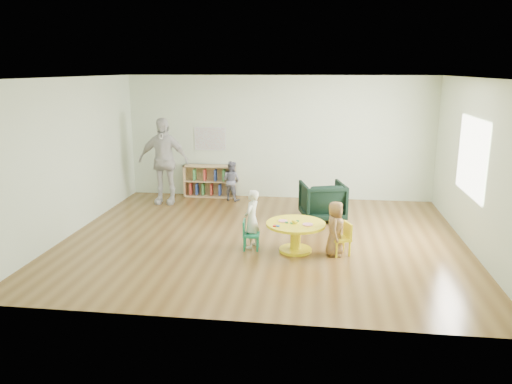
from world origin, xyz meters
TOP-DOWN VIEW (x-y plane):
  - room at (0.01, 0.00)m, footprint 7.10×7.00m
  - activity_table at (0.60, -0.54)m, footprint 0.98×0.98m
  - kid_chair_left at (-0.18, -0.55)m, footprint 0.29×0.29m
  - kid_chair_right at (1.36, -0.58)m, footprint 0.37×0.37m
  - bookshelf at (-1.61, 2.86)m, footprint 1.20×0.30m
  - alphabet_poster at (-1.60, 2.98)m, footprint 0.74×0.01m
  - armchair at (1.03, 1.32)m, footprint 0.99×1.01m
  - child_left at (-0.14, -0.45)m, footprint 0.33×0.41m
  - child_right at (1.24, -0.63)m, footprint 0.33×0.47m
  - toddler at (-1.04, 2.58)m, footprint 0.54×0.49m
  - adult_caretaker at (-2.48, 2.15)m, footprint 1.12×0.47m

SIDE VIEW (x-z plane):
  - kid_chair_left at x=-0.18m, z-range 0.02..0.53m
  - kid_chair_right at x=1.36m, z-range 0.02..0.55m
  - activity_table at x=0.60m, z-range 0.07..0.60m
  - bookshelf at x=-1.61m, z-range -0.01..0.74m
  - armchair at x=1.03m, z-range 0.00..0.76m
  - child_right at x=1.24m, z-range 0.00..0.90m
  - toddler at x=-1.04m, z-range 0.00..0.91m
  - child_left at x=-0.14m, z-range 0.00..1.00m
  - adult_caretaker at x=-2.48m, z-range 0.00..1.91m
  - alphabet_poster at x=-1.60m, z-range 1.08..1.62m
  - room at x=0.01m, z-range 0.49..3.29m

